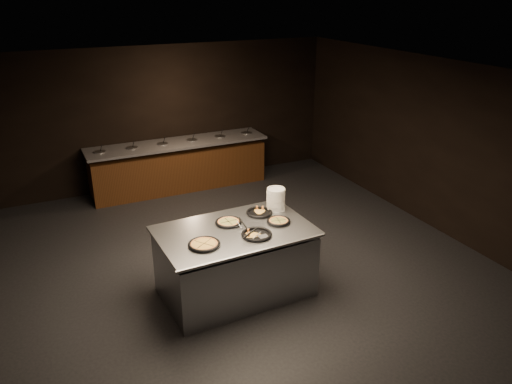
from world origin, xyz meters
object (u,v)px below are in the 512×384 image
Objects in this scene: pan_veggie_whole at (204,244)px; plate_stack at (276,199)px; pan_cheese_whole at (228,222)px; serving_counter at (235,263)px.

plate_stack is at bearing 24.16° from pan_veggie_whole.
pan_veggie_whole is at bearing -138.81° from pan_cheese_whole.
pan_cheese_whole is (-0.00, 0.21, 0.53)m from serving_counter.
serving_counter is 5.74× the size of pan_cheese_whole.
pan_veggie_whole is 1.12× the size of pan_cheese_whole.
plate_stack is at bearing 9.86° from pan_cheese_whole.
pan_cheese_whole is at bearing -170.14° from plate_stack.
plate_stack is 1.44m from pan_veggie_whole.
plate_stack is 0.82m from pan_cheese_whole.
pan_veggie_whole and pan_cheese_whole have the same top height.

